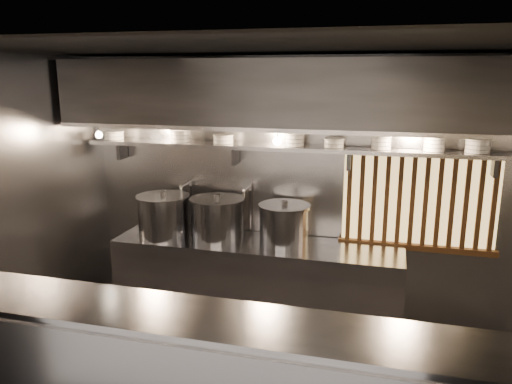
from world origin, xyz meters
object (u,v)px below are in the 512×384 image
at_px(heat_lamp, 97,129).
at_px(stock_pot_mid, 164,216).
at_px(pendant_bulb, 277,141).
at_px(stock_pot_left, 217,218).
at_px(stock_pot_right, 284,224).

height_order(heat_lamp, stock_pot_mid, heat_lamp).
height_order(pendant_bulb, stock_pot_left, pendant_bulb).
xyz_separation_m(heat_lamp, stock_pot_left, (1.17, 0.31, -0.94)).
distance_m(heat_lamp, pendant_bulb, 1.83).
distance_m(pendant_bulb, stock_pot_left, 1.05).
xyz_separation_m(stock_pot_left, stock_pot_mid, (-0.58, -0.08, 0.01)).
relative_size(heat_lamp, stock_pot_right, 0.57).
bearing_deg(stock_pot_mid, stock_pot_left, 7.39).
relative_size(heat_lamp, stock_pot_left, 0.49).
bearing_deg(stock_pot_right, stock_pot_mid, -175.76).
height_order(heat_lamp, pendant_bulb, heat_lamp).
xyz_separation_m(pendant_bulb, stock_pot_mid, (-1.22, -0.12, -0.83)).
bearing_deg(heat_lamp, stock_pot_right, 9.85).
height_order(heat_lamp, stock_pot_left, heat_lamp).
bearing_deg(heat_lamp, stock_pot_mid, 21.61).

